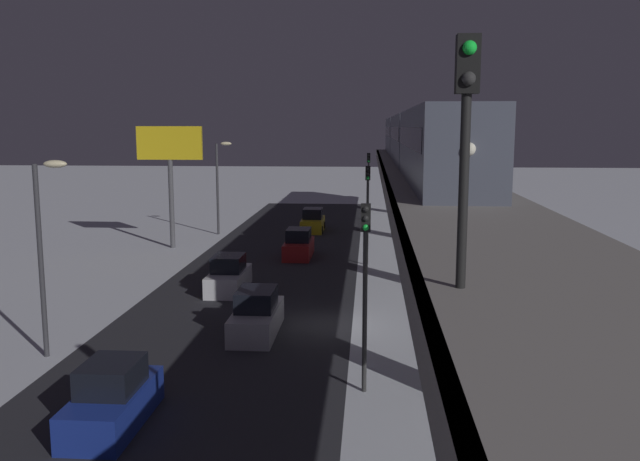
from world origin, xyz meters
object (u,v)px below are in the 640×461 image
Objects in this scene: sedan_yellow at (313,222)px; sedan_white at (229,276)px; rail_signal at (466,118)px; traffic_light_near at (365,270)px; traffic_light_far at (368,176)px; commercial_billboard at (170,155)px; traffic_light_mid at (368,201)px; sedan_red at (299,246)px; sedan_blue at (113,399)px; subway_train at (414,138)px; sedan_silver at (257,316)px.

sedan_yellow is 1.00× the size of sedan_white.
rail_signal is 0.62× the size of traffic_light_near.
traffic_light_far is 21.56m from commercial_billboard.
sedan_white is 0.69× the size of traffic_light_far.
sedan_yellow and sedan_white have the same top height.
traffic_light_mid is 15.51m from commercial_billboard.
traffic_light_near is at bearing -78.62° from sedan_red.
sedan_red is 24.05m from traffic_light_near.
sedan_yellow is at bearing -138.22° from commercial_billboard.
commercial_billboard reaches higher than traffic_light_near.
sedan_blue is at bearing -94.22° from sedan_yellow.
rail_signal reaches higher than traffic_light_mid.
subway_train is at bearing -92.52° from rail_signal.
sedan_blue is 0.67× the size of traffic_light_near.
rail_signal is 14.50m from sedan_blue.
traffic_light_mid is (-4.70, 2.31, 3.40)m from sedan_red.
subway_train reaches higher than traffic_light_mid.
sedan_yellow is at bearing -71.24° from traffic_light_mid.
sedan_silver is 8.41m from traffic_light_near.
sedan_yellow is at bearing -82.32° from traffic_light_near.
sedan_white is 0.49× the size of commercial_billboard.
sedan_red is at bearing 75.91° from traffic_light_far.
rail_signal is 0.62× the size of traffic_light_far.
sedan_blue is (10.82, 31.30, -7.27)m from subway_train.
sedan_white is (10.82, 14.64, -7.27)m from subway_train.
commercial_billboard is (14.38, -26.22, 2.63)m from traffic_light_near.
commercial_billboard is (6.88, -29.34, 6.03)m from sedan_blue.
sedan_blue is 0.48× the size of commercial_billboard.
subway_train is 12.64× the size of sedan_red.
subway_train is at bearing 70.04° from sedan_silver.
commercial_billboard is at bearing 6.33° from subway_train.
rail_signal is 11.99m from traffic_light_near.
sedan_blue is at bearing 72.75° from traffic_light_mid.
sedan_yellow is (8.02, -6.69, -7.28)m from subway_train.
traffic_light_far is (0.00, -42.06, 0.00)m from traffic_light_near.
sedan_yellow is 0.50× the size of commercial_billboard.
sedan_white is 1.00× the size of sedan_red.
sedan_yellow is 1.04× the size of sedan_blue.
sedan_red is 6.24m from traffic_light_mid.
sedan_white is (0.00, -16.66, 0.00)m from sedan_blue.
rail_signal reaches higher than sedan_yellow.
traffic_light_mid reaches higher than sedan_blue.
rail_signal is 0.45× the size of commercial_billboard.
sedan_blue is 45.93m from traffic_light_far.
subway_train is 8.78m from traffic_light_mid.
subway_train reaches higher than sedan_white.
traffic_light_near is at bearing -157.42° from sedan_blue.
sedan_yellow is at bearing 56.85° from traffic_light_far.
rail_signal is 0.91× the size of sedan_white.
sedan_silver is 36.43m from traffic_light_far.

